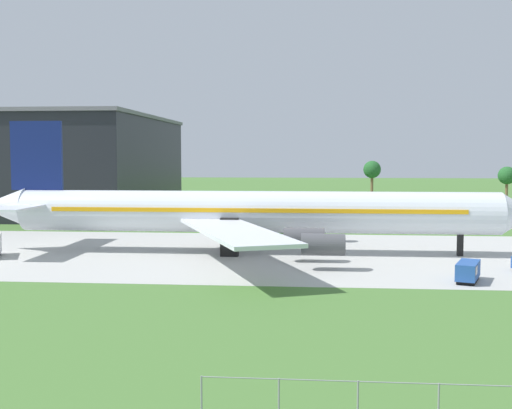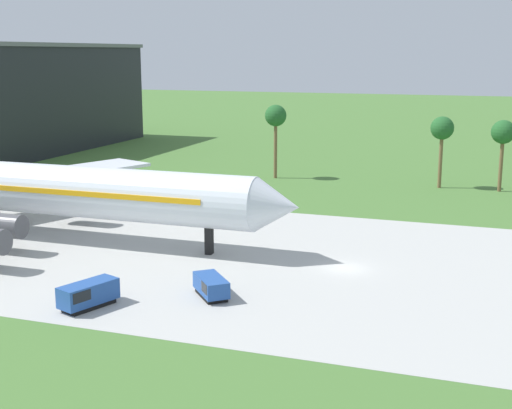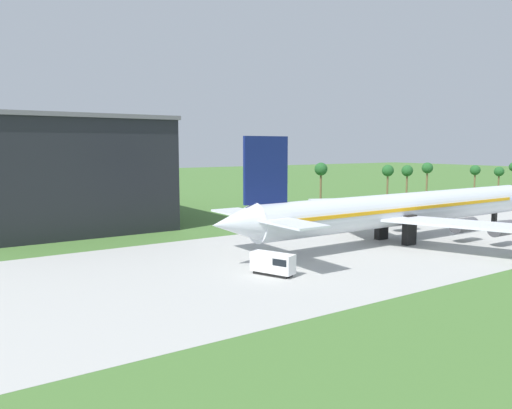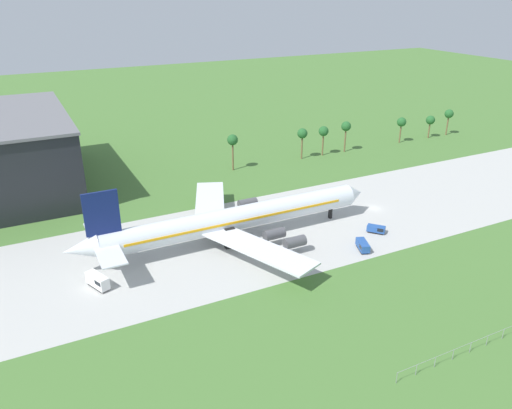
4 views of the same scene
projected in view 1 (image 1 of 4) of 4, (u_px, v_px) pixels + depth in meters
name	position (u px, v px, depth m)	size (l,w,h in m)	color
jet_airliner	(247.00, 212.00, 87.94)	(77.01, 57.01, 18.24)	silver
fuel_truck	(468.00, 271.00, 67.85)	(3.63, 5.46, 2.15)	black
terminal_building	(82.00, 164.00, 153.57)	(36.72, 61.20, 22.73)	black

